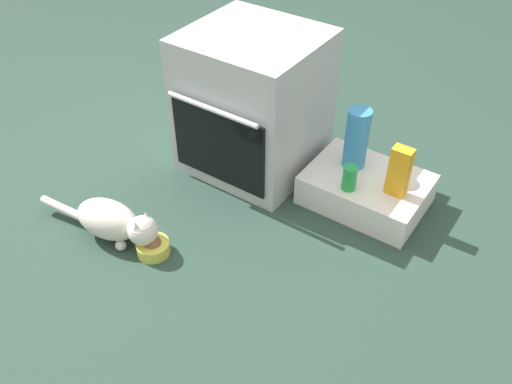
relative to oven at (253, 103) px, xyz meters
The scene contains 8 objects.
ground 0.58m from the oven, 81.21° to the right, with size 8.00×8.00×0.00m, color #284238.
oven is the anchor object (origin of this frame).
pantry_cabinet 0.69m from the oven, ahead, with size 0.55×0.41×0.15m, color white.
food_bowl 0.86m from the oven, 88.58° to the right, with size 0.15×0.15×0.09m.
cat 0.88m from the oven, 102.18° to the right, with size 0.64×0.22×0.20m.
water_bottle 0.53m from the oven, ahead, with size 0.11×0.11×0.30m, color #388CD1.
soda_can 0.61m from the oven, ahead, with size 0.07×0.07×0.12m, color green.
juice_carton 0.78m from the oven, ahead, with size 0.09×0.06×0.24m, color orange.
Camera 1 is at (1.26, -1.45, 1.75)m, focal length 38.35 mm.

